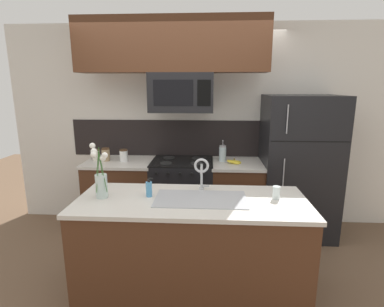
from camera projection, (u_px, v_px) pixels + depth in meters
The scene contains 20 objects.
ground_plane at pixel (175, 270), 3.05m from camera, with size 10.00×10.00×0.00m, color brown.
rear_partition at pixel (207, 127), 3.99m from camera, with size 5.20×0.10×2.60m, color silver.
splash_band at pixel (184, 138), 3.98m from camera, with size 3.00×0.01×0.48m, color black.
back_counter_left at pixel (122, 195), 3.87m from camera, with size 0.85×0.65×0.91m.
back_counter_right at pixel (236, 197), 3.78m from camera, with size 0.64×0.65×0.91m.
stove_range at pixel (183, 196), 3.82m from camera, with size 0.76×0.64×0.93m.
microwave at pixel (182, 93), 3.51m from camera, with size 0.74×0.40×0.45m.
upper_cabinet_band at pixel (172, 45), 3.38m from camera, with size 2.18×0.34×0.60m, color #4C2B19.
refrigerator at pixel (298, 167), 3.67m from camera, with size 0.87×0.74×1.73m.
storage_jar_tall at pixel (96, 155), 3.79m from camera, with size 0.10×0.10×0.14m.
storage_jar_medium at pixel (106, 154), 3.75m from camera, with size 0.10×0.10×0.16m.
storage_jar_short at pixel (124, 155), 3.72m from camera, with size 0.10×0.10×0.15m.
banana_bunch at pixel (234, 162), 3.62m from camera, with size 0.19×0.15×0.07m.
french_press at pixel (223, 153), 3.73m from camera, with size 0.09×0.09×0.27m.
island_counter at pixel (192, 248), 2.59m from camera, with size 1.93×0.76×0.91m.
kitchen_sink at pixel (201, 207), 2.50m from camera, with size 0.76×0.40×0.16m.
sink_faucet at pixel (202, 170), 2.64m from camera, with size 0.14×0.14×0.31m.
dish_soap_bottle at pixel (149, 189), 2.54m from camera, with size 0.06×0.05×0.16m.
spare_glass at pixel (276, 193), 2.49m from camera, with size 0.06×0.06×0.11m.
flower_vase at pixel (101, 180), 2.50m from camera, with size 0.18×0.15×0.46m.
Camera 1 is at (0.33, -2.69, 1.83)m, focal length 28.00 mm.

